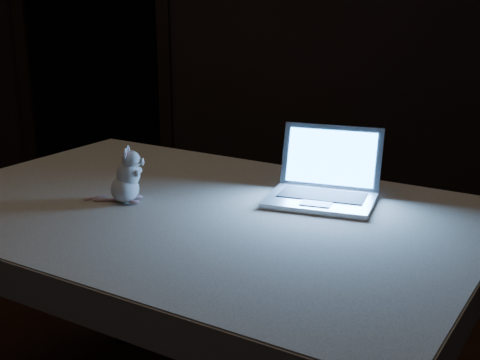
# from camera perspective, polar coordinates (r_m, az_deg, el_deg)

# --- Properties ---
(back_wall) EXTENTS (4.50, 0.04, 2.60)m
(back_wall) POSITION_cam_1_polar(r_m,az_deg,el_deg) (4.19, 1.58, 15.00)
(back_wall) COLOR black
(back_wall) RESTS_ON ground
(doorway) EXTENTS (1.06, 0.36, 2.13)m
(doorway) POSITION_cam_1_polar(r_m,az_deg,el_deg) (4.46, -12.93, 11.67)
(doorway) COLOR black
(doorway) RESTS_ON back_wall
(table) EXTENTS (1.77, 1.49, 0.81)m
(table) POSITION_cam_1_polar(r_m,az_deg,el_deg) (2.00, -3.96, -13.59)
(table) COLOR black
(table) RESTS_ON floor
(tablecloth) EXTENTS (1.76, 1.31, 0.09)m
(tablecloth) POSITION_cam_1_polar(r_m,az_deg,el_deg) (1.85, -4.48, -3.62)
(tablecloth) COLOR beige
(tablecloth) RESTS_ON table
(laptop) EXTENTS (0.35, 0.32, 0.21)m
(laptop) POSITION_cam_1_polar(r_m,az_deg,el_deg) (1.83, 7.25, 1.00)
(laptop) COLOR #BAB9BE
(laptop) RESTS_ON tablecloth
(plush_mouse) EXTENTS (0.13, 0.13, 0.16)m
(plush_mouse) POSITION_cam_1_polar(r_m,az_deg,el_deg) (1.87, -10.25, 0.44)
(plush_mouse) COLOR silver
(plush_mouse) RESTS_ON tablecloth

